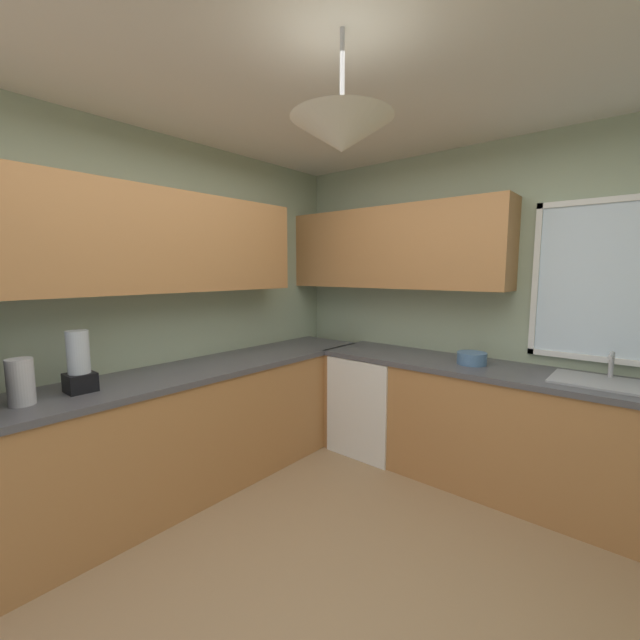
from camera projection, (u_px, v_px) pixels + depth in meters
name	position (u px, v px, depth m)	size (l,w,h in m)	color
ground_plane	(339.00, 600.00, 1.96)	(8.34, 8.34, 0.00)	#997A56
room_shell	(345.00, 245.00, 2.33)	(3.66, 3.91, 2.65)	#9EAD8E
counter_run_left	(176.00, 434.00, 2.84)	(0.65, 3.52, 0.90)	#AD7542
counter_run_back	(492.00, 427.00, 2.97)	(2.75, 0.65, 0.90)	#AD7542
dishwasher	(374.00, 402.00, 3.60)	(0.60, 0.60, 0.86)	white
kettle	(21.00, 382.00, 2.09)	(0.13, 0.13, 0.25)	#B7B7BC
sink_assembly	(608.00, 382.00, 2.49)	(0.61, 0.40, 0.19)	#9EA0A5
bowl	(472.00, 358.00, 3.02)	(0.22, 0.22, 0.09)	#4C7099
blender_appliance	(79.00, 364.00, 2.32)	(0.15, 0.15, 0.36)	black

